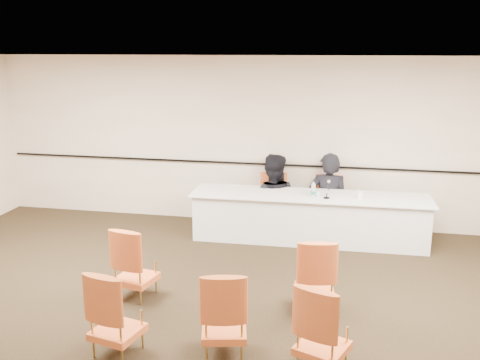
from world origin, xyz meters
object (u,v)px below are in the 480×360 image
Objects in this scene: panelist_second_chair at (272,201)px; microphone at (327,190)px; panelist_main_chair at (328,204)px; drinking_glass at (318,194)px; aud_chair_back_right at (323,327)px; panelist_second at (272,206)px; aud_chair_front_right at (315,274)px; aud_chair_back_mid at (224,311)px; water_bottle at (313,189)px; coffee_cup at (360,195)px; panelist_main at (328,207)px; panel_table at (309,218)px; aud_chair_back_left at (117,312)px; aud_chair_front_left at (135,262)px.

microphone reaches higher than panelist_second_chair.
drinking_glass is at bearing -103.22° from panelist_main_chair.
aud_chair_back_right is at bearing -85.79° from drinking_glass.
panelist_second reaches higher than microphone.
aud_chair_front_right is 1.00× the size of aud_chair_back_mid.
water_bottle reaches higher than aud_chair_back_mid.
drinking_glass is at bearing 65.25° from aud_chair_back_mid.
coffee_cup is 0.14× the size of aud_chair_back_right.
panelist_main reaches higher than panelist_second_chair.
panelist_main_chair is at bearing 71.29° from water_bottle.
drinking_glass is (0.14, -0.08, 0.44)m from panel_table.
panelist_main_chair and aud_chair_front_right have the same top height.
aud_chair_back_right is (0.16, -1.24, 0.00)m from aud_chair_front_right.
microphone is at bearing 80.46° from aud_chair_front_right.
water_bottle reaches higher than aud_chair_back_left.
panelist_second is 2.01× the size of aud_chair_front_right.
panel_table is 0.90m from panelist_second_chair.
panelist_second_chair is 3.16m from aud_chair_front_right.
coffee_cup is at bearing 68.14° from aud_chair_front_right.
aud_chair_front_left is 1.00× the size of aud_chair_back_left.
panelist_main_chair is at bearing 65.00° from aud_chair_front_left.
panel_table is at bearing 67.72° from aud_chair_back_mid.
aud_chair_back_left is (-2.51, -3.72, -0.37)m from coffee_cup.
drinking_glass is 0.77× the size of coffee_cup.
panelist_second is at bearing 180.00° from panelist_main_chair.
panel_table is 4.17m from aud_chair_back_left.
panel_table is at bearing 79.05° from aud_chair_back_left.
coffee_cup is (0.51, -0.67, 0.43)m from panelist_main.
panelist_main is at bearing 77.76° from drinking_glass.
aud_chair_back_mid is (-0.62, -3.58, 0.08)m from panel_table.
aud_chair_front_right is 1.42m from aud_chair_back_mid.
aud_chair_back_left reaches higher than panel_table.
microphone is 0.23m from water_bottle.
water_bottle reaches higher than coffee_cup.
water_bottle is 0.26× the size of aud_chair_back_left.
panelist_second is 2.01× the size of aud_chair_back_left.
panelist_main reaches higher than aud_chair_back_right.
aud_chair_front_left is at bearing -127.61° from panelist_main_chair.
drinking_glass is at bearing 179.28° from coffee_cup.
panelist_second is 3.36m from aud_chair_front_left.
panelist_second_chair is (-0.98, -0.02, 0.00)m from panelist_main_chair.
aud_chair_front_left is (-2.31, -3.10, 0.00)m from panelist_main_chair.
aud_chair_back_left is (-1.71, -3.81, 0.08)m from panel_table.
panelist_main is at bearing 71.29° from water_bottle.
water_bottle is 3.58m from aud_chair_back_mid.
panel_table is at bearing -117.24° from panelist_main_chair.
coffee_cup is at bearing -0.72° from drinking_glass.
panelist_second is at bearing 90.20° from aud_chair_back_left.
aud_chair_front_left and aud_chair_back_left have the same top height.
panelist_second reaches higher than panelist_main_chair.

